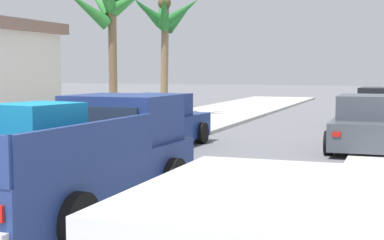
% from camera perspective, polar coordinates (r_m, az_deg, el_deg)
% --- Properties ---
extents(sidewalk_left, '(4.74, 60.00, 0.12)m').
position_cam_1_polar(sidewalk_left, '(17.46, -9.74, -2.31)').
color(sidewalk_left, beige).
rests_on(sidewalk_left, ground).
extents(curb_left, '(0.16, 60.00, 0.10)m').
position_cam_1_polar(curb_left, '(17.01, -6.89, -2.50)').
color(curb_left, silver).
rests_on(curb_left, ground).
extents(pickup_truck, '(2.36, 5.28, 1.80)m').
position_cam_1_polar(pickup_truck, '(9.15, -10.98, -4.16)').
color(pickup_truck, navy).
rests_on(pickup_truck, ground).
extents(car_left_near, '(2.18, 4.33, 1.54)m').
position_cam_1_polar(car_left_near, '(16.87, -3.55, -0.27)').
color(car_left_near, navy).
rests_on(car_left_near, ground).
extents(car_right_near, '(2.06, 4.27, 1.54)m').
position_cam_1_polar(car_right_near, '(16.94, 16.63, -0.45)').
color(car_right_near, '#474C56').
rests_on(car_right_near, ground).
extents(car_left_mid, '(2.17, 4.32, 1.54)m').
position_cam_1_polar(car_left_mid, '(24.08, 17.77, 1.06)').
color(car_left_mid, black).
rests_on(car_left_mid, ground).
extents(palm_tree_left_fore, '(3.38, 3.15, 5.55)m').
position_cam_1_polar(palm_tree_left_fore, '(23.93, -8.08, 10.33)').
color(palm_tree_left_fore, brown).
rests_on(palm_tree_left_fore, ground).
extents(palm_tree_left_mid, '(3.48, 3.78, 5.59)m').
position_cam_1_polar(palm_tree_left_mid, '(27.16, -2.66, 9.77)').
color(palm_tree_left_mid, '#846B4C').
rests_on(palm_tree_left_mid, ground).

